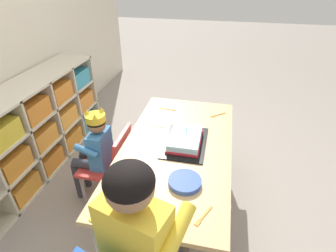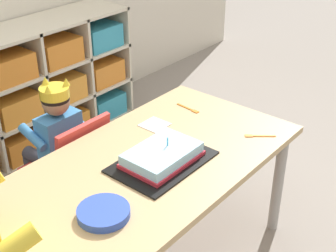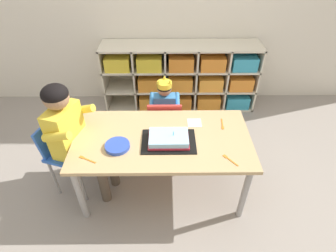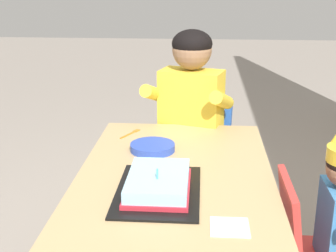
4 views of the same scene
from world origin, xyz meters
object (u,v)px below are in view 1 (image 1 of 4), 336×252
(classroom_chair_blue, at_px, (111,162))
(fork_beside_plate_stack, at_px, (203,217))
(paper_plate_stack, at_px, (185,182))
(fork_scattered_mid_table, at_px, (169,109))
(adult_helper_seated, at_px, (143,227))
(activity_table, at_px, (177,154))
(fork_near_cake_tray, at_px, (217,115))
(birthday_cake_on_tray, at_px, (185,140))
(child_with_crown, at_px, (95,146))

(classroom_chair_blue, xyz_separation_m, fork_beside_plate_stack, (-0.56, -0.74, 0.24))
(paper_plate_stack, bearing_deg, fork_scattered_mid_table, 17.54)
(adult_helper_seated, distance_m, fork_beside_plate_stack, 0.30)
(activity_table, height_order, fork_beside_plate_stack, fork_beside_plate_stack)
(classroom_chair_blue, xyz_separation_m, fork_near_cake_tray, (0.47, -0.75, 0.24))
(birthday_cake_on_tray, bearing_deg, paper_plate_stack, -171.26)
(birthday_cake_on_tray, bearing_deg, fork_near_cake_tray, -24.18)
(adult_helper_seated, xyz_separation_m, fork_scattered_mid_table, (1.20, 0.13, -0.05))
(birthday_cake_on_tray, xyz_separation_m, paper_plate_stack, (-0.39, -0.06, -0.01))
(paper_plate_stack, relative_size, fork_beside_plate_stack, 1.38)
(activity_table, bearing_deg, fork_near_cake_tray, -26.68)
(fork_beside_plate_stack, bearing_deg, fork_scattered_mid_table, 47.39)
(paper_plate_stack, distance_m, fork_near_cake_tray, 0.83)
(adult_helper_seated, height_order, fork_beside_plate_stack, adult_helper_seated)
(child_with_crown, bearing_deg, birthday_cake_on_tray, 92.83)
(activity_table, height_order, fork_near_cake_tray, fork_near_cake_tray)
(child_with_crown, height_order, paper_plate_stack, child_with_crown)
(activity_table, distance_m, paper_plate_stack, 0.36)
(activity_table, xyz_separation_m, birthday_cake_on_tray, (0.05, -0.05, 0.09))
(fork_near_cake_tray, bearing_deg, activity_table, -155.47)
(classroom_chair_blue, bearing_deg, activity_table, 88.08)
(adult_helper_seated, bearing_deg, birthday_cake_on_tray, -78.78)
(fork_near_cake_tray, bearing_deg, fork_beside_plate_stack, -129.58)
(adult_helper_seated, bearing_deg, fork_beside_plate_stack, -131.86)
(child_with_crown, bearing_deg, paper_plate_stack, 64.07)
(child_with_crown, xyz_separation_m, birthday_cake_on_tray, (0.03, -0.67, 0.13))
(adult_helper_seated, height_order, fork_near_cake_tray, adult_helper_seated)
(classroom_chair_blue, bearing_deg, adult_helper_seated, 34.03)
(activity_table, xyz_separation_m, adult_helper_seated, (-0.70, 0.02, 0.12))
(child_with_crown, height_order, fork_beside_plate_stack, child_with_crown)
(activity_table, distance_m, fork_near_cake_tray, 0.55)
(fork_beside_plate_stack, height_order, fork_scattered_mid_table, same)
(fork_near_cake_tray, bearing_deg, birthday_cake_on_tray, -152.97)
(classroom_chair_blue, bearing_deg, paper_plate_stack, 60.06)
(birthday_cake_on_tray, bearing_deg, classroom_chair_blue, 93.40)
(activity_table, relative_size, classroom_chair_blue, 2.20)
(birthday_cake_on_tray, relative_size, paper_plate_stack, 2.23)
(paper_plate_stack, bearing_deg, fork_beside_plate_stack, -149.55)
(activity_table, xyz_separation_m, paper_plate_stack, (-0.34, -0.11, 0.08))
(classroom_chair_blue, distance_m, paper_plate_stack, 0.75)
(activity_table, height_order, birthday_cake_on_tray, birthday_cake_on_tray)
(fork_near_cake_tray, bearing_deg, child_with_crown, 169.69)
(adult_helper_seated, distance_m, paper_plate_stack, 0.39)
(fork_near_cake_tray, bearing_deg, paper_plate_stack, -138.18)
(birthday_cake_on_tray, bearing_deg, fork_beside_plate_stack, -163.03)
(fork_scattered_mid_table, bearing_deg, activity_table, 112.36)
(fork_beside_plate_stack, xyz_separation_m, fork_near_cake_tray, (1.03, -0.01, 0.00))
(child_with_crown, height_order, birthday_cake_on_tray, child_with_crown)
(activity_table, bearing_deg, fork_scattered_mid_table, 17.39)
(child_with_crown, bearing_deg, fork_scattered_mid_table, 136.22)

